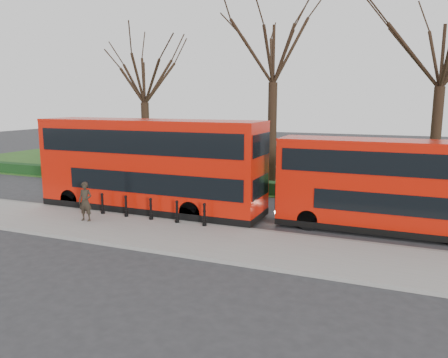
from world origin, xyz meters
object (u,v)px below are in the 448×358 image
at_px(bus_lead, 149,166).
at_px(bus_rear, 397,187).
at_px(bollard_row, 151,209).
at_px(pedestrian, 85,201).

xyz_separation_m(bus_lead, bus_rear, (11.82, 0.90, -0.36)).
xyz_separation_m(bollard_row, bus_lead, (-1.11, 1.76, 1.75)).
bearing_deg(bollard_row, bus_lead, 122.40).
bearing_deg(pedestrian, bus_lead, 55.45).
relative_size(bollard_row, bus_lead, 0.48).
relative_size(bollard_row, bus_rear, 0.56).
bearing_deg(bus_rear, pedestrian, -163.35).
bearing_deg(bus_rear, bus_lead, -175.67).
relative_size(bus_rear, pedestrian, 5.51).
bearing_deg(pedestrian, bus_rear, 9.03).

